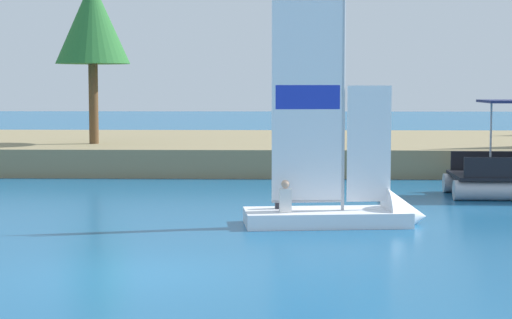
{
  "coord_description": "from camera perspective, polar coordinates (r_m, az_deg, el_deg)",
  "views": [
    {
      "loc": [
        2.7,
        -15.75,
        3.41
      ],
      "look_at": [
        1.87,
        10.69,
        1.2
      ],
      "focal_mm": 62.68,
      "sensor_mm": 36.0,
      "label": 1
    }
  ],
  "objects": [
    {
      "name": "ground_plane",
      "position": [
        16.34,
        -7.83,
        -7.32
      ],
      "size": [
        200.0,
        200.0,
        0.0
      ],
      "primitive_type": "plane",
      "color": "#195684"
    },
    {
      "name": "wooden_dock",
      "position": [
        31.34,
        15.04,
        -1.3
      ],
      "size": [
        1.71,
        4.87,
        0.37
      ],
      "primitive_type": "cube",
      "color": "brown",
      "rests_on": "ground"
    },
    {
      "name": "shore_bank",
      "position": [
        39.68,
        -2.11,
        0.61
      ],
      "size": [
        80.0,
        14.41,
        1.05
      ],
      "primitive_type": "cube",
      "color": "#897A56",
      "rests_on": "ground"
    },
    {
      "name": "shoreline_tree_centre",
      "position": [
        36.53,
        -10.4,
        8.58
      ],
      "size": [
        2.96,
        2.96,
        6.55
      ],
      "color": "brown",
      "rests_on": "shore_bank"
    },
    {
      "name": "sailboat",
      "position": [
        22.02,
        6.61,
        -3.07
      ],
      "size": [
        4.62,
        2.04,
        6.88
      ],
      "rotation": [
        0.0,
        0.0,
        0.11
      ],
      "color": "white",
      "rests_on": "ground"
    }
  ]
}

